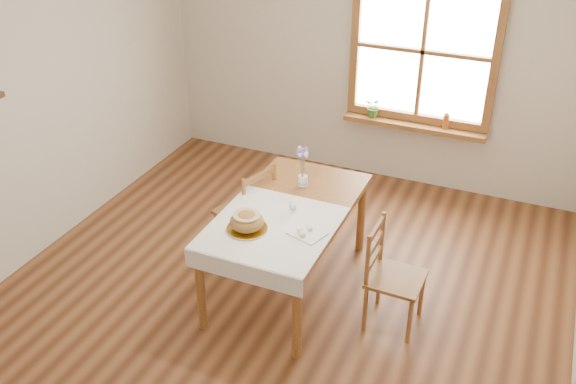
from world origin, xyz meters
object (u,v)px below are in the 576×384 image
object	(u,v)px
chair_right	(396,277)
flower_vase	(303,182)
chair_left	(245,210)
bread_plate	(247,229)
dining_table	(288,218)

from	to	relation	value
chair_right	flower_vase	world-z (taller)	chair_right
chair_left	flower_vase	xyz separation A→B (m)	(0.51, 0.09, 0.34)
bread_plate	flower_vase	distance (m)	0.80
chair_left	flower_vase	distance (m)	0.62
dining_table	chair_right	xyz separation A→B (m)	(0.93, -0.10, -0.24)
chair_left	flower_vase	size ratio (longest dim) A/B	10.09
chair_left	dining_table	bearing A→B (deg)	81.14
chair_right	chair_left	bearing A→B (deg)	76.65
chair_left	chair_right	distance (m)	1.51
chair_left	flower_vase	bearing A→B (deg)	119.54
dining_table	chair_left	distance (m)	0.64
chair_right	flower_vase	distance (m)	1.13
chair_right	bread_plate	size ratio (longest dim) A/B	2.89
chair_right	flower_vase	bearing A→B (deg)	64.80
bread_plate	flower_vase	size ratio (longest dim) A/B	3.33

